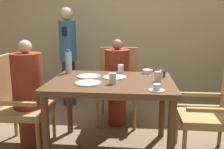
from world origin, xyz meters
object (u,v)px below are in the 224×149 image
chair_far_side (118,83)px  chair_right_side (216,107)px  bowl_small (147,71)px  diner_in_far_chair (117,82)px  plate_main_left (89,76)px  standing_host (68,54)px  teacup_with_saucer (157,88)px  plate_main_right (88,83)px  glass_tall_far (158,77)px  glass_tall_near (113,79)px  glass_tall_mid (121,69)px  chair_left_side (15,100)px  water_bottle (69,62)px  diner_in_left_chair (28,94)px  plate_dessert_center (115,77)px

chair_far_side → chair_right_side: same height
bowl_small → diner_in_far_chair: bearing=136.7°
chair_far_side → plate_main_left: size_ratio=4.00×
chair_right_side → standing_host: standing_host is taller
chair_right_side → plate_main_left: chair_right_side is taller
teacup_with_saucer → plate_main_right: bearing=163.6°
bowl_small → glass_tall_far: size_ratio=1.11×
glass_tall_near → glass_tall_mid: same height
chair_left_side → bowl_small: bearing=14.9°
water_bottle → chair_left_side: bearing=-149.3°
chair_right_side → glass_tall_mid: bearing=161.3°
bowl_small → glass_tall_mid: glass_tall_mid is taller
bowl_small → glass_tall_near: size_ratio=1.11×
glass_tall_near → water_bottle: bearing=140.2°
bowl_small → glass_tall_near: (-0.35, -0.53, 0.03)m
diner_in_far_chair → water_bottle: diner_in_far_chair is taller
standing_host → teacup_with_saucer: standing_host is taller
chair_far_side → standing_host: (-0.85, 0.56, 0.31)m
chair_left_side → diner_in_left_chair: 0.17m
plate_main_right → chair_far_side: bearing=78.6°
water_bottle → chair_far_side: bearing=47.7°
chair_left_side → diner_in_left_chair: (0.15, 0.00, 0.07)m
chair_left_side → glass_tall_near: size_ratio=9.60×
glass_tall_near → glass_tall_far: bearing=15.8°
teacup_with_saucer → chair_right_side: bearing=29.2°
chair_left_side → bowl_small: 1.49m
plate_main_right → glass_tall_mid: size_ratio=2.40×
diner_in_far_chair → standing_host: bearing=139.9°
chair_left_side → glass_tall_near: chair_left_side is taller
diner_in_left_chair → chair_far_side: bearing=44.8°
plate_main_left → plate_main_right: (0.05, -0.30, 0.00)m
diner_in_far_chair → glass_tall_near: diner_in_far_chair is taller
plate_dessert_center → glass_tall_far: bearing=-19.0°
diner_in_far_chair → plate_dessert_center: diner_in_far_chair is taller
chair_far_side → glass_tall_near: (0.02, -1.03, 0.30)m
chair_left_side → glass_tall_mid: size_ratio=9.60×
plate_main_left → standing_host: bearing=114.2°
chair_far_side → plate_main_left: (-0.26, -0.74, 0.25)m
chair_right_side → teacup_with_saucer: bearing=-150.8°
chair_far_side → bowl_small: bearing=-53.5°
diner_in_far_chair → plate_main_left: size_ratio=4.53×
chair_right_side → glass_tall_mid: 1.07m
chair_left_side → water_bottle: 0.71m
chair_left_side → teacup_with_saucer: size_ratio=7.35×
bowl_small → water_bottle: 0.91m
diner_in_far_chair → water_bottle: bearing=-141.1°
diner_in_left_chair → glass_tall_far: bearing=-1.2°
chair_far_side → plate_main_right: chair_far_side is taller
plate_main_right → plate_dessert_center: size_ratio=1.00×
diner_in_left_chair → standing_host: 1.46m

